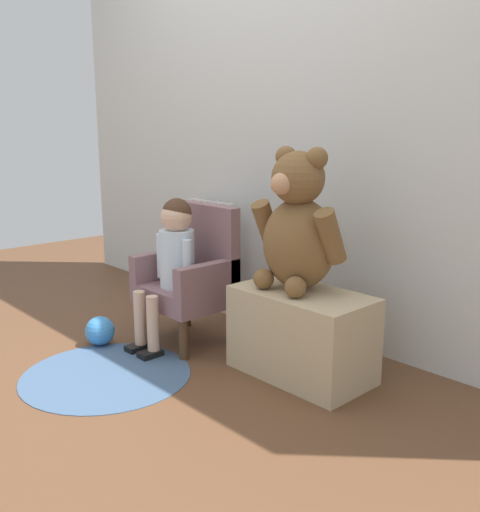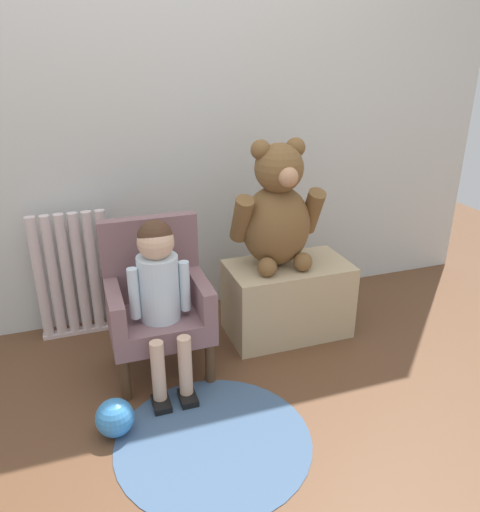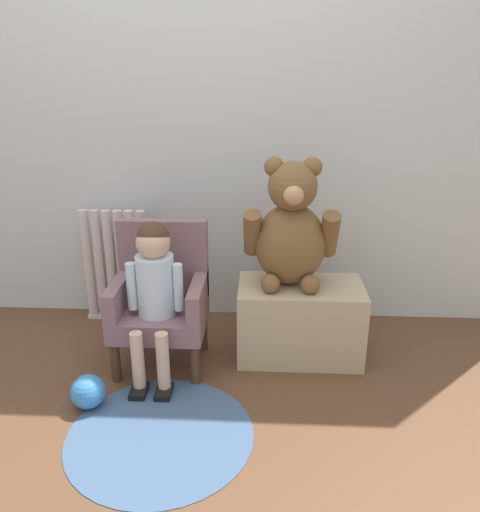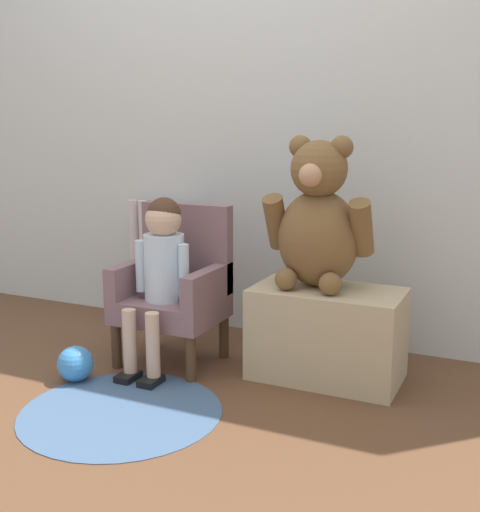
% 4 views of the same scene
% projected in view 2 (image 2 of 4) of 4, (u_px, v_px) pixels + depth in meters
% --- Properties ---
extents(ground_plane, '(6.00, 6.00, 0.00)m').
position_uv_depth(ground_plane, '(224.00, 439.00, 1.87)').
color(ground_plane, brown).
extents(back_wall, '(3.80, 0.05, 2.40)m').
position_uv_depth(back_wall, '(152.00, 82.00, 2.35)').
color(back_wall, silver).
rests_on(back_wall, ground_plane).
extents(radiator, '(0.37, 0.05, 0.64)m').
position_uv_depth(radiator, '(74.00, 276.00, 2.44)').
color(radiator, silver).
rests_on(radiator, ground_plane).
extents(child_armchair, '(0.43, 0.36, 0.68)m').
position_uv_depth(child_armchair, '(157.00, 300.00, 2.18)').
color(child_armchair, '#7E5C60').
rests_on(child_armchair, ground_plane).
extents(child_figure, '(0.25, 0.35, 0.73)m').
position_uv_depth(child_figure, '(159.00, 281.00, 2.03)').
color(child_figure, silver).
rests_on(child_figure, ground_plane).
extents(low_bench, '(0.60, 0.34, 0.37)m').
position_uv_depth(low_bench, '(287.00, 299.00, 2.50)').
color(low_bench, tan).
rests_on(low_bench, ground_plane).
extents(large_teddy_bear, '(0.44, 0.31, 0.61)m').
position_uv_depth(large_teddy_bear, '(277.00, 212.00, 2.33)').
color(large_teddy_bear, brown).
rests_on(large_teddy_bear, low_bench).
extents(floor_rug, '(0.73, 0.73, 0.01)m').
position_uv_depth(floor_rug, '(214.00, 441.00, 1.85)').
color(floor_rug, '#3E5878').
rests_on(floor_rug, ground_plane).
extents(toy_ball, '(0.14, 0.14, 0.14)m').
position_uv_depth(toy_ball, '(115.00, 418.00, 1.87)').
color(toy_ball, '#3988D1').
rests_on(toy_ball, ground_plane).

